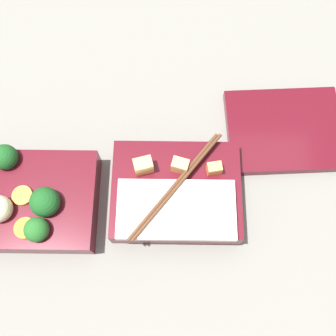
% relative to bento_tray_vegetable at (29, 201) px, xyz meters
% --- Properties ---
extents(ground_plane, '(3.00, 3.00, 0.00)m').
position_rel_bento_tray_vegetable_xyz_m(ground_plane, '(0.12, 0.02, -0.03)').
color(ground_plane, slate).
extents(bento_tray_vegetable, '(0.19, 0.15, 0.08)m').
position_rel_bento_tray_vegetable_xyz_m(bento_tray_vegetable, '(0.00, 0.00, 0.00)').
color(bento_tray_vegetable, '#510F19').
rests_on(bento_tray_vegetable, ground_plane).
extents(bento_tray_rice, '(0.19, 0.16, 0.07)m').
position_rel_bento_tray_vegetable_xyz_m(bento_tray_rice, '(0.21, 0.01, -0.00)').
color(bento_tray_rice, '#510F19').
rests_on(bento_tray_rice, ground_plane).
extents(bento_lid, '(0.19, 0.15, 0.02)m').
position_rel_bento_tray_vegetable_xyz_m(bento_lid, '(0.38, 0.13, -0.02)').
color(bento_lid, '#510F19').
rests_on(bento_lid, ground_plane).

